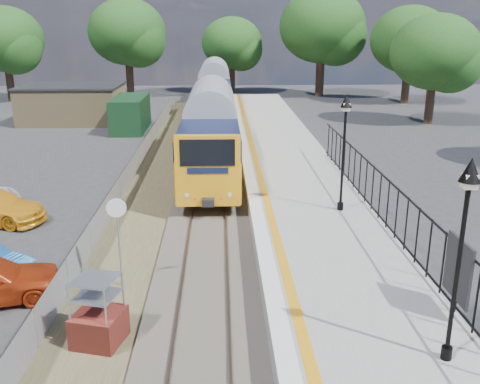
{
  "coord_description": "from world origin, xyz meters",
  "views": [
    {
      "loc": [
        0.55,
        -14.04,
        8.01
      ],
      "look_at": [
        1.25,
        5.02,
        2.0
      ],
      "focal_mm": 40.0,
      "sensor_mm": 36.0,
      "label": 1
    }
  ],
  "objects_px": {
    "victorian_lamp_south": "(465,215)",
    "brick_plinth": "(98,313)",
    "speed_sign": "(118,227)",
    "train": "(213,101)",
    "victorian_lamp_north": "(345,126)"
  },
  "relations": [
    {
      "from": "victorian_lamp_south",
      "to": "brick_plinth",
      "type": "bearing_deg",
      "value": 164.55
    },
    {
      "from": "brick_plinth",
      "to": "speed_sign",
      "type": "xyz_separation_m",
      "value": [
        0.03,
        3.09,
        1.15
      ]
    },
    {
      "from": "train",
      "to": "victorian_lamp_north",
      "type": "bearing_deg",
      "value": -76.18
    },
    {
      "from": "brick_plinth",
      "to": "victorian_lamp_north",
      "type": "bearing_deg",
      "value": 44.19
    },
    {
      "from": "speed_sign",
      "to": "train",
      "type": "bearing_deg",
      "value": 74.11
    },
    {
      "from": "victorian_lamp_north",
      "to": "speed_sign",
      "type": "bearing_deg",
      "value": -149.62
    },
    {
      "from": "victorian_lamp_north",
      "to": "train",
      "type": "relative_size",
      "value": 0.11
    },
    {
      "from": "victorian_lamp_north",
      "to": "brick_plinth",
      "type": "xyz_separation_m",
      "value": [
        -7.96,
        -7.74,
        -3.38
      ]
    },
    {
      "from": "victorian_lamp_south",
      "to": "speed_sign",
      "type": "height_order",
      "value": "victorian_lamp_south"
    },
    {
      "from": "victorian_lamp_north",
      "to": "brick_plinth",
      "type": "relative_size",
      "value": 2.41
    },
    {
      "from": "victorian_lamp_north",
      "to": "brick_plinth",
      "type": "distance_m",
      "value": 11.61
    },
    {
      "from": "brick_plinth",
      "to": "victorian_lamp_south",
      "type": "bearing_deg",
      "value": -15.45
    },
    {
      "from": "victorian_lamp_south",
      "to": "brick_plinth",
      "type": "height_order",
      "value": "victorian_lamp_south"
    },
    {
      "from": "victorian_lamp_north",
      "to": "speed_sign",
      "type": "relative_size",
      "value": 1.53
    },
    {
      "from": "brick_plinth",
      "to": "speed_sign",
      "type": "distance_m",
      "value": 3.3
    }
  ]
}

